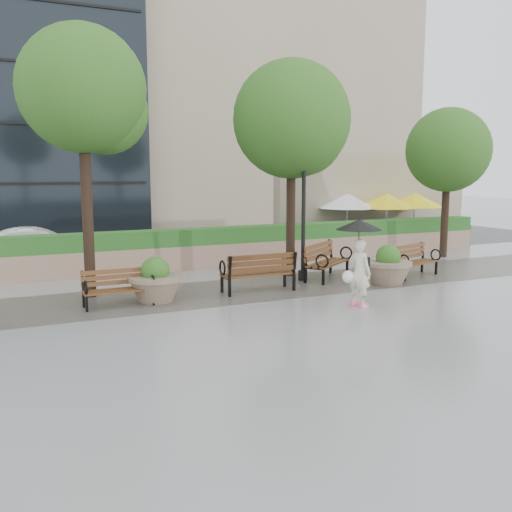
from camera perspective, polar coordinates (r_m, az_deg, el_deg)
name	(u,v)px	position (r m, az deg, el deg)	size (l,w,h in m)	color
ground	(300,314)	(13.36, 4.43, -5.76)	(100.00, 100.00, 0.00)	gray
cobble_strip	(247,289)	(15.97, -0.89, -3.34)	(28.00, 3.20, 0.01)	#383330
hedge_wall	(199,248)	(19.52, -5.72, 0.77)	(24.00, 0.80, 1.35)	#92725E
cafe_wall	(374,199)	(26.58, 11.74, 5.59)	(10.00, 0.60, 4.00)	tan
cafe_hedge	(395,239)	(24.67, 13.76, 1.69)	(8.00, 0.50, 0.90)	#214F1A
asphalt_street	(166,252)	(23.39, -8.96, 0.36)	(40.00, 7.00, 0.00)	black
bldg_stone	(261,65)	(38.57, 0.50, 18.58)	(18.00, 10.00, 20.00)	tan
bench_1	(119,296)	(14.31, -13.57, -3.91)	(1.69, 0.68, 0.90)	#563119
bench_2	(258,280)	(15.59, 0.24, -2.45)	(2.04, 0.84, 1.08)	#563119
bench_3	(327,268)	(17.57, 7.10, -1.25)	(2.12, 1.82, 1.09)	#563119
bench_4	(414,268)	(18.46, 15.49, -1.12)	(1.95, 1.22, 0.98)	#563119
planter_left	(156,284)	(14.63, -10.00, -2.79)	(1.38, 1.38, 1.16)	#7F6B56
planter_right	(388,269)	(17.08, 13.04, -1.25)	(1.39, 1.39, 1.16)	#7F6B56
lamppost	(303,214)	(17.07, 4.77, 4.25)	(0.28, 0.28, 4.55)	black
tree_0	(88,96)	(15.51, -16.46, 15.12)	(3.31, 3.19, 6.91)	black
tree_1	(295,124)	(17.95, 3.89, 13.04)	(3.65, 3.59, 6.63)	black
tree_2	(450,153)	(23.06, 18.79, 9.72)	(3.27, 3.14, 5.63)	black
patio_umb_white	(347,201)	(24.67, 9.12, 5.42)	(2.50, 2.50, 2.30)	black
patio_umb_yellow_a	(387,201)	(25.12, 12.94, 5.37)	(2.50, 2.50, 2.30)	black
patio_umb_yellow_b	(415,200)	(26.19, 15.60, 5.39)	(2.50, 2.50, 2.30)	black
car_right	(37,247)	(21.33, -21.01, 0.88)	(1.39, 3.99, 1.32)	white
pedestrian	(359,254)	(14.03, 10.27, 0.21)	(1.16, 1.16, 2.13)	beige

